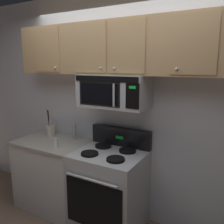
# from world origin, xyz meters

# --- Properties ---
(back_wall) EXTENTS (5.20, 0.10, 2.70)m
(back_wall) POSITION_xyz_m (0.00, 0.79, 1.35)
(back_wall) COLOR silver
(back_wall) RESTS_ON ground_plane
(stove_range) EXTENTS (0.76, 0.69, 1.12)m
(stove_range) POSITION_xyz_m (0.00, 0.42, 0.47)
(stove_range) COLOR #B7BABF
(stove_range) RESTS_ON ground_plane
(over_range_microwave) EXTENTS (0.76, 0.43, 0.35)m
(over_range_microwave) POSITION_xyz_m (-0.00, 0.54, 1.58)
(over_range_microwave) COLOR #B7BABF
(upper_cabinets) EXTENTS (2.50, 0.36, 0.55)m
(upper_cabinets) POSITION_xyz_m (-0.00, 0.57, 2.02)
(upper_cabinets) COLOR tan
(counter_segment) EXTENTS (0.93, 0.65, 0.90)m
(counter_segment) POSITION_xyz_m (-0.84, 0.43, 0.45)
(counter_segment) COLOR silver
(counter_segment) RESTS_ON ground_plane
(utensil_crock_cream) EXTENTS (0.11, 0.11, 0.38)m
(utensil_crock_cream) POSITION_xyz_m (-1.03, 0.59, 0.99)
(utensil_crock_cream) COLOR beige
(utensil_crock_cream) RESTS_ON counter_segment
(salt_shaker) EXTENTS (0.05, 0.05, 0.11)m
(salt_shaker) POSITION_xyz_m (-0.64, 0.27, 0.95)
(salt_shaker) COLOR white
(salt_shaker) RESTS_ON counter_segment
(pepper_mill) EXTENTS (0.05, 0.05, 0.20)m
(pepper_mill) POSITION_xyz_m (-0.64, 0.62, 1.00)
(pepper_mill) COLOR #B7B2A8
(pepper_mill) RESTS_ON counter_segment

